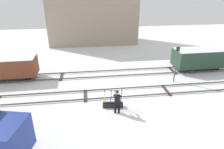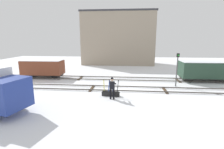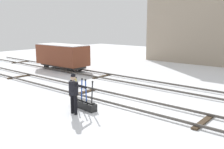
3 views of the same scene
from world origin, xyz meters
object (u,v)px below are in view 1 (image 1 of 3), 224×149
Objects in this scene: signal_post at (176,61)px; switch_lever_frame at (113,104)px; rail_worker at (117,100)px; freight_car_back_track at (200,58)px; freight_car_mid_siding at (9,67)px.

switch_lever_frame is at bearing -150.86° from signal_post.
freight_car_back_track is (10.03, 6.81, 0.29)m from rail_worker.
switch_lever_frame is at bearing 110.26° from rail_worker.
switch_lever_frame is 0.85× the size of rail_worker.
freight_car_mid_siding is at bearing 170.86° from signal_post.
freight_car_back_track is at bearing 40.04° from rail_worker.
switch_lever_frame is 7.54m from signal_post.
freight_car_mid_siding is (-19.35, 0.00, -0.04)m from freight_car_back_track.
signal_post is (6.19, 4.32, 1.07)m from rail_worker.
rail_worker is 7.62m from signal_post.
freight_car_back_track is at bearing -0.88° from freight_car_mid_siding.
rail_worker is at bearing -69.74° from switch_lever_frame.
rail_worker is (0.20, -0.76, 0.79)m from switch_lever_frame.
freight_car_back_track is (10.22, 6.05, 1.09)m from switch_lever_frame.
freight_car_mid_siding is (-9.12, 6.05, 1.05)m from switch_lever_frame.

